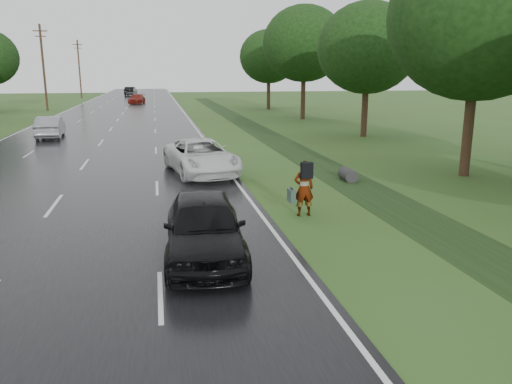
{
  "coord_description": "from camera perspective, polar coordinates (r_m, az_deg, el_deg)",
  "views": [
    {
      "loc": [
        3.57,
        -9.64,
        4.5
      ],
      "look_at": [
        6.19,
        3.41,
        1.3
      ],
      "focal_mm": 35.0,
      "sensor_mm": 36.0,
      "label": 1
    }
  ],
  "objects": [
    {
      "name": "silver_sedan",
      "position": [
        37.86,
        -22.47,
        6.88
      ],
      "size": [
        1.89,
        4.64,
        1.5
      ],
      "primitive_type": "imported",
      "rotation": [
        0.0,
        0.0,
        3.21
      ],
      "color": "gray",
      "rests_on": "road"
    },
    {
      "name": "center_line",
      "position": [
        54.94,
        -15.18,
        8.41
      ],
      "size": [
        0.12,
        180.0,
        0.01
      ],
      "primitive_type": "cube",
      "color": "silver",
      "rests_on": "road"
    },
    {
      "name": "tree_east_c",
      "position": [
        36.72,
        12.65,
        15.76
      ],
      "size": [
        7.0,
        7.0,
        9.29
      ],
      "color": "#372116",
      "rests_on": "ground"
    },
    {
      "name": "road",
      "position": [
        54.94,
        -15.18,
        8.38
      ],
      "size": [
        14.0,
        180.0,
        0.04
      ],
      "primitive_type": "cube",
      "color": "black",
      "rests_on": "ground"
    },
    {
      "name": "pedestrian",
      "position": [
        15.93,
        5.43,
        0.51
      ],
      "size": [
        0.8,
        0.72,
        1.8
      ],
      "rotation": [
        0.0,
        0.0,
        3.15
      ],
      "color": "#A5998C",
      "rests_on": "ground"
    },
    {
      "name": "edge_stripe_west",
      "position": [
        55.78,
        -22.17,
        7.96
      ],
      "size": [
        0.12,
        180.0,
        0.01
      ],
      "primitive_type": "cube",
      "color": "silver",
      "rests_on": "road"
    },
    {
      "name": "far_car_dark",
      "position": [
        102.52,
        -14.14,
        11.11
      ],
      "size": [
        2.35,
        5.32,
        1.7
      ],
      "primitive_type": "imported",
      "rotation": [
        0.0,
        0.0,
        3.03
      ],
      "color": "black",
      "rests_on": "road"
    },
    {
      "name": "white_pickup",
      "position": [
        22.59,
        -6.29,
        4.03
      ],
      "size": [
        3.46,
        5.87,
        1.53
      ],
      "primitive_type": "imported",
      "rotation": [
        0.0,
        0.0,
        0.17
      ],
      "color": "silver",
      "rests_on": "road"
    },
    {
      "name": "edge_stripe_east",
      "position": [
        54.91,
        -8.06,
        8.74
      ],
      "size": [
        0.12,
        180.0,
        0.01
      ],
      "primitive_type": "cube",
      "color": "silver",
      "rests_on": "road"
    },
    {
      "name": "utility_pole_far",
      "position": [
        65.89,
        -23.13,
        13.08
      ],
      "size": [
        1.6,
        0.26,
        10.0
      ],
      "color": "#372116",
      "rests_on": "ground"
    },
    {
      "name": "tree_east_b",
      "position": [
        23.89,
        24.14,
        17.64
      ],
      "size": [
        7.6,
        7.6,
        10.11
      ],
      "color": "#372116",
      "rests_on": "ground"
    },
    {
      "name": "utility_pole_distant",
      "position": [
        95.5,
        -19.54,
        13.19
      ],
      "size": [
        1.6,
        0.26,
        10.0
      ],
      "color": "#372116",
      "rests_on": "ground"
    },
    {
      "name": "dark_sedan",
      "position": [
        12.21,
        -5.93,
        -3.98
      ],
      "size": [
        2.16,
        4.81,
        1.6
      ],
      "primitive_type": "imported",
      "rotation": [
        0.0,
        0.0,
        -0.06
      ],
      "color": "black",
      "rests_on": "road"
    },
    {
      "name": "tree_east_d",
      "position": [
        49.79,
        5.53,
        16.51
      ],
      "size": [
        8.0,
        8.0,
        10.76
      ],
      "color": "#372116",
      "rests_on": "ground"
    },
    {
      "name": "drainage_ditch",
      "position": [
        29.77,
        4.27,
        4.86
      ],
      "size": [
        2.2,
        120.0,
        0.56
      ],
      "color": "black",
      "rests_on": "ground"
    },
    {
      "name": "tree_east_f",
      "position": [
        63.22,
        1.46,
        15.21
      ],
      "size": [
        7.2,
        7.2,
        9.62
      ],
      "color": "#372116",
      "rests_on": "ground"
    },
    {
      "name": "far_car_red",
      "position": [
        76.29,
        -13.46,
        10.31
      ],
      "size": [
        2.62,
        4.88,
        1.35
      ],
      "primitive_type": "imported",
      "rotation": [
        0.0,
        0.0,
        -0.16
      ],
      "color": "maroon",
      "rests_on": "road"
    }
  ]
}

